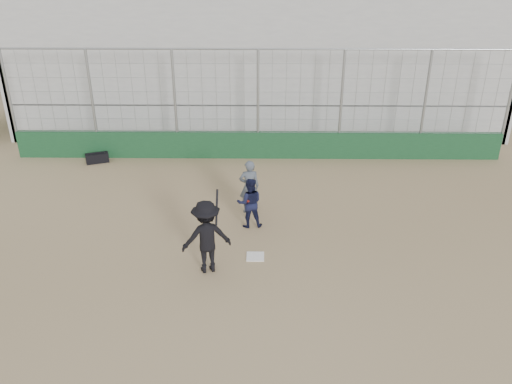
{
  "coord_description": "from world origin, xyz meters",
  "views": [
    {
      "loc": [
        0.15,
        -10.67,
        6.74
      ],
      "look_at": [
        0.0,
        1.4,
        1.15
      ],
      "focal_mm": 35.0,
      "sensor_mm": 36.0,
      "label": 1
    }
  ],
  "objects_px": {
    "catcher_crouched": "(250,211)",
    "umpire": "(249,189)",
    "batter_at_plate": "(207,237)",
    "equipment_bag": "(97,158)"
  },
  "relations": [
    {
      "from": "umpire",
      "to": "batter_at_plate",
      "type": "bearing_deg",
      "value": 64.26
    },
    {
      "from": "batter_at_plate",
      "to": "catcher_crouched",
      "type": "height_order",
      "value": "batter_at_plate"
    },
    {
      "from": "batter_at_plate",
      "to": "equipment_bag",
      "type": "relative_size",
      "value": 2.23
    },
    {
      "from": "catcher_crouched",
      "to": "batter_at_plate",
      "type": "bearing_deg",
      "value": -113.79
    },
    {
      "from": "equipment_bag",
      "to": "batter_at_plate",
      "type": "bearing_deg",
      "value": -55.64
    },
    {
      "from": "catcher_crouched",
      "to": "umpire",
      "type": "xyz_separation_m",
      "value": [
        -0.03,
        0.92,
        0.23
      ]
    },
    {
      "from": "umpire",
      "to": "equipment_bag",
      "type": "relative_size",
      "value": 1.66
    },
    {
      "from": "batter_at_plate",
      "to": "umpire",
      "type": "relative_size",
      "value": 1.35
    },
    {
      "from": "catcher_crouched",
      "to": "equipment_bag",
      "type": "distance_m",
      "value": 7.51
    },
    {
      "from": "umpire",
      "to": "catcher_crouched",
      "type": "bearing_deg",
      "value": 82.87
    }
  ]
}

